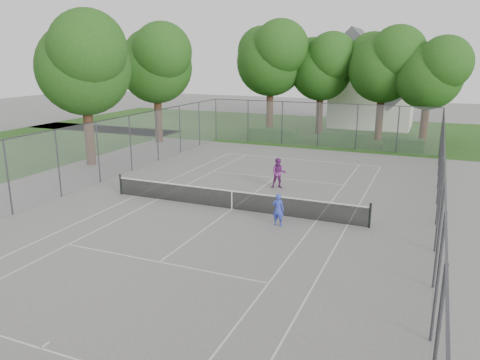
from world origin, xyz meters
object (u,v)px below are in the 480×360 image
at_px(house, 373,88).
at_px(woman_player, 279,173).
at_px(girl_player, 278,210).
at_px(tennis_net, 232,199).

distance_m(house, woman_player, 25.89).
height_order(house, girl_player, house).
relative_size(tennis_net, house, 1.32).
xyz_separation_m(girl_player, woman_player, (-1.83, 5.60, 0.13)).
distance_m(tennis_net, girl_player, 2.97).
bearing_deg(girl_player, woman_player, -69.94).
bearing_deg(house, girl_player, -89.30).
bearing_deg(house, tennis_net, -94.42).
relative_size(tennis_net, woman_player, 7.64).
bearing_deg(woman_player, girl_player, -92.46).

